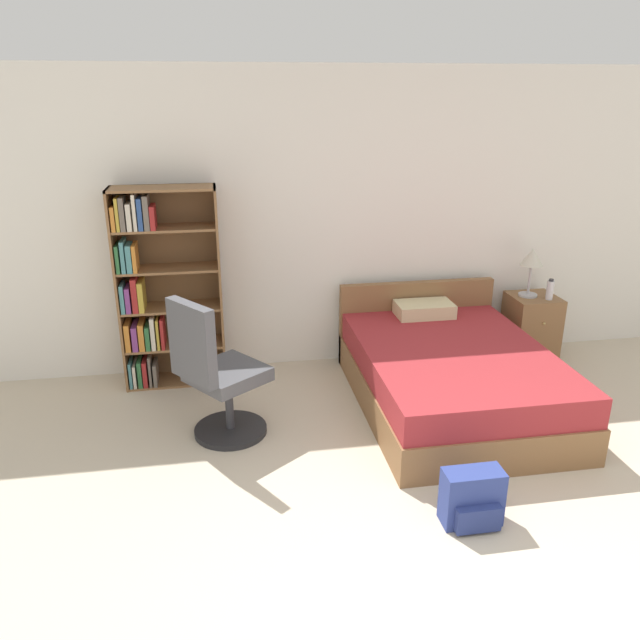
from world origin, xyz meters
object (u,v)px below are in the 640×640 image
at_px(table_lamp, 532,261).
at_px(backpack_blue, 472,499).
at_px(water_bottle, 550,290).
at_px(bookshelf, 157,290).
at_px(bed, 450,373).
at_px(nightstand, 531,328).
at_px(office_chair, 216,377).

height_order(table_lamp, backpack_blue, table_lamp).
distance_m(water_bottle, backpack_blue, 2.64).
xyz_separation_m(bookshelf, backpack_blue, (1.89, -2.24, -0.68)).
height_order(bookshelf, bed, bookshelf).
height_order(bookshelf, nightstand, bookshelf).
height_order(water_bottle, backpack_blue, water_bottle).
relative_size(bookshelf, nightstand, 2.72).
height_order(office_chair, water_bottle, office_chair).
distance_m(bed, table_lamp, 1.43).
relative_size(nightstand, table_lamp, 1.39).
bearing_deg(office_chair, nightstand, 18.30).
bearing_deg(table_lamp, backpack_blue, -122.65).
relative_size(nightstand, backpack_blue, 1.76).
bearing_deg(nightstand, office_chair, -161.70).
relative_size(table_lamp, backpack_blue, 1.27).
bearing_deg(table_lamp, bed, -143.36).
distance_m(bookshelf, office_chair, 1.17).
height_order(office_chair, nightstand, office_chair).
bearing_deg(backpack_blue, office_chair, 139.83).
distance_m(bookshelf, nightstand, 3.40).
height_order(bed, table_lamp, table_lamp).
bearing_deg(nightstand, bookshelf, 178.89).
bearing_deg(backpack_blue, nightstand, 56.03).
distance_m(bookshelf, water_bottle, 3.45).
height_order(nightstand, backpack_blue, nightstand).
bearing_deg(water_bottle, bookshelf, 177.17).
bearing_deg(backpack_blue, table_lamp, 57.35).
relative_size(bookshelf, water_bottle, 8.81).
relative_size(office_chair, table_lamp, 2.44).
distance_m(bookshelf, table_lamp, 3.30).
distance_m(bookshelf, backpack_blue, 3.01).
distance_m(office_chair, nightstand, 3.06).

